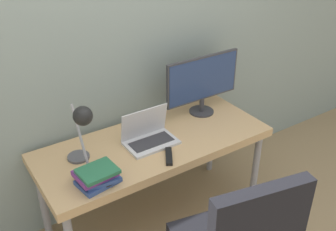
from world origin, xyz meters
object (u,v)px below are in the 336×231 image
at_px(monitor, 203,81).
at_px(game_controller, 105,181).
at_px(desk_lamp, 82,125).
at_px(laptop, 149,136).
at_px(book_stack, 97,176).

relative_size(monitor, game_controller, 4.72).
bearing_deg(monitor, desk_lamp, -169.27).
relative_size(desk_lamp, game_controller, 3.35).
height_order(desk_lamp, game_controller, desk_lamp).
bearing_deg(laptop, game_controller, -151.47).
height_order(laptop, desk_lamp, desk_lamp).
distance_m(laptop, desk_lamp, 0.53).
bearing_deg(book_stack, laptop, 23.66).
xyz_separation_m(desk_lamp, game_controller, (0.03, -0.19, -0.29)).
relative_size(book_stack, game_controller, 1.89).
distance_m(monitor, desk_lamp, 1.02).
height_order(book_stack, game_controller, book_stack).
distance_m(monitor, game_controller, 1.08).
height_order(laptop, game_controller, laptop).
bearing_deg(laptop, book_stack, -156.34).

